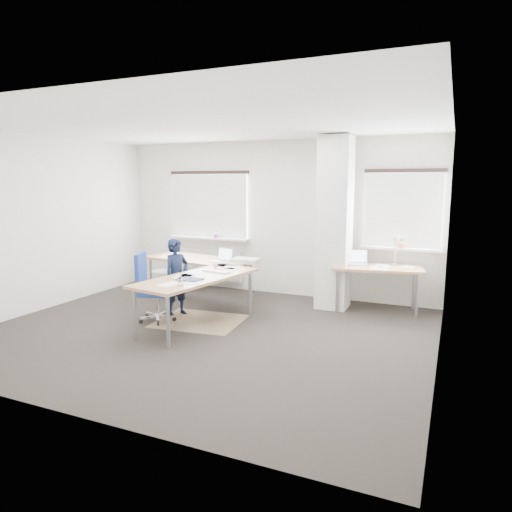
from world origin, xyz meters
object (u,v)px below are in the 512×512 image
at_px(desk_side, 377,269).
at_px(task_chair, 154,302).
at_px(desk_main, 201,269).
at_px(person, 177,277).

relative_size(desk_side, task_chair, 1.46).
bearing_deg(desk_side, desk_main, -165.71).
bearing_deg(desk_side, task_chair, -157.13).
xyz_separation_m(desk_main, task_chair, (-0.37, -0.74, -0.41)).
height_order(desk_main, desk_side, desk_side).
height_order(desk_main, person, person).
bearing_deg(person, desk_main, -17.11).
bearing_deg(desk_main, desk_side, 34.29).
xyz_separation_m(desk_side, person, (-2.80, -1.49, -0.09)).
distance_m(desk_main, task_chair, 0.92).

